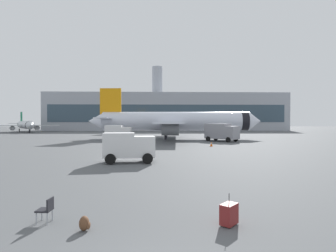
{
  "coord_description": "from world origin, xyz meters",
  "views": [
    {
      "loc": [
        0.32,
        -4.95,
        3.55
      ],
      "look_at": [
        1.5,
        30.31,
        3.0
      ],
      "focal_mm": 28.84,
      "sensor_mm": 36.0,
      "label": 1
    }
  ],
  "objects_px": {
    "safety_cone_mid": "(132,140)",
    "safety_cone_far": "(211,144)",
    "cargo_van": "(129,146)",
    "rolling_suitcase": "(229,214)",
    "service_truck": "(118,132)",
    "safety_cone_near": "(212,136)",
    "airplane_at_gate": "(174,121)",
    "gate_chair": "(47,208)",
    "fuel_truck": "(221,132)",
    "traveller_backpack": "(85,224)",
    "airplane_taxiing": "(25,125)"
  },
  "relations": [
    {
      "from": "safety_cone_mid",
      "to": "gate_chair",
      "type": "relative_size",
      "value": 0.88
    },
    {
      "from": "safety_cone_mid",
      "to": "fuel_truck",
      "type": "bearing_deg",
      "value": 8.77
    },
    {
      "from": "rolling_suitcase",
      "to": "traveller_backpack",
      "type": "relative_size",
      "value": 2.29
    },
    {
      "from": "cargo_van",
      "to": "traveller_backpack",
      "type": "relative_size",
      "value": 9.51
    },
    {
      "from": "safety_cone_near",
      "to": "traveller_backpack",
      "type": "relative_size",
      "value": 1.36
    },
    {
      "from": "safety_cone_far",
      "to": "gate_chair",
      "type": "xyz_separation_m",
      "value": [
        -11.55,
        -29.23,
        0.17
      ]
    },
    {
      "from": "airplane_taxiing",
      "to": "safety_cone_near",
      "type": "xyz_separation_m",
      "value": [
        57.62,
        -30.39,
        -2.16
      ]
    },
    {
      "from": "safety_cone_near",
      "to": "gate_chair",
      "type": "distance_m",
      "value": 55.3
    },
    {
      "from": "traveller_backpack",
      "to": "airplane_at_gate",
      "type": "bearing_deg",
      "value": 83.14
    },
    {
      "from": "cargo_van",
      "to": "safety_cone_far",
      "type": "relative_size",
      "value": 6.94
    },
    {
      "from": "rolling_suitcase",
      "to": "traveller_backpack",
      "type": "height_order",
      "value": "rolling_suitcase"
    },
    {
      "from": "fuel_truck",
      "to": "safety_cone_far",
      "type": "relative_size",
      "value": 9.08
    },
    {
      "from": "fuel_truck",
      "to": "safety_cone_near",
      "type": "xyz_separation_m",
      "value": [
        0.99,
        14.1,
        -1.45
      ]
    },
    {
      "from": "service_truck",
      "to": "safety_cone_far",
      "type": "xyz_separation_m",
      "value": [
        15.31,
        -12.3,
        -1.28
      ]
    },
    {
      "from": "airplane_at_gate",
      "to": "cargo_van",
      "type": "xyz_separation_m",
      "value": [
        -5.85,
        -31.9,
        -2.21
      ]
    },
    {
      "from": "safety_cone_near",
      "to": "traveller_backpack",
      "type": "height_order",
      "value": "safety_cone_near"
    },
    {
      "from": "safety_cone_mid",
      "to": "rolling_suitcase",
      "type": "height_order",
      "value": "rolling_suitcase"
    },
    {
      "from": "service_truck",
      "to": "gate_chair",
      "type": "xyz_separation_m",
      "value": [
        3.76,
        -41.53,
        -1.11
      ]
    },
    {
      "from": "cargo_van",
      "to": "airplane_taxiing",
      "type": "bearing_deg",
      "value": 121.66
    },
    {
      "from": "service_truck",
      "to": "safety_cone_near",
      "type": "distance_m",
      "value": 23.0
    },
    {
      "from": "safety_cone_mid",
      "to": "rolling_suitcase",
      "type": "distance_m",
      "value": 37.45
    },
    {
      "from": "airplane_at_gate",
      "to": "cargo_van",
      "type": "bearing_deg",
      "value": -100.4
    },
    {
      "from": "safety_cone_far",
      "to": "rolling_suitcase",
      "type": "xyz_separation_m",
      "value": [
        -5.19,
        -29.7,
        0.07
      ]
    },
    {
      "from": "safety_cone_near",
      "to": "safety_cone_mid",
      "type": "height_order",
      "value": "safety_cone_mid"
    },
    {
      "from": "fuel_truck",
      "to": "rolling_suitcase",
      "type": "height_order",
      "value": "fuel_truck"
    },
    {
      "from": "service_truck",
      "to": "airplane_at_gate",
      "type": "bearing_deg",
      "value": 21.86
    },
    {
      "from": "safety_cone_mid",
      "to": "gate_chair",
      "type": "height_order",
      "value": "gate_chair"
    },
    {
      "from": "rolling_suitcase",
      "to": "service_truck",
      "type": "bearing_deg",
      "value": 103.55
    },
    {
      "from": "airplane_at_gate",
      "to": "gate_chair",
      "type": "xyz_separation_m",
      "value": [
        -7.15,
        -45.91,
        -3.16
      ]
    },
    {
      "from": "airplane_taxiing",
      "to": "safety_cone_far",
      "type": "xyz_separation_m",
      "value": [
        52.96,
        -54.03,
        -2.16
      ]
    },
    {
      "from": "airplane_at_gate",
      "to": "safety_cone_near",
      "type": "bearing_deg",
      "value": 37.51
    },
    {
      "from": "safety_cone_near",
      "to": "traveller_backpack",
      "type": "bearing_deg",
      "value": -105.31
    },
    {
      "from": "airplane_at_gate",
      "to": "safety_cone_mid",
      "type": "relative_size",
      "value": 47.15
    },
    {
      "from": "safety_cone_far",
      "to": "traveller_backpack",
      "type": "xyz_separation_m",
      "value": [
        -10.02,
        -30.0,
        -0.09
      ]
    },
    {
      "from": "airplane_at_gate",
      "to": "rolling_suitcase",
      "type": "height_order",
      "value": "airplane_at_gate"
    },
    {
      "from": "gate_chair",
      "to": "safety_cone_mid",
      "type": "bearing_deg",
      "value": 91.07
    },
    {
      "from": "airplane_taxiing",
      "to": "service_truck",
      "type": "relative_size",
      "value": 4.39
    },
    {
      "from": "cargo_van",
      "to": "gate_chair",
      "type": "height_order",
      "value": "cargo_van"
    },
    {
      "from": "airplane_at_gate",
      "to": "fuel_truck",
      "type": "height_order",
      "value": "airplane_at_gate"
    },
    {
      "from": "airplane_at_gate",
      "to": "safety_cone_near",
      "type": "relative_size",
      "value": 54.8
    },
    {
      "from": "cargo_van",
      "to": "safety_cone_mid",
      "type": "height_order",
      "value": "cargo_van"
    },
    {
      "from": "safety_cone_mid",
      "to": "traveller_backpack",
      "type": "bearing_deg",
      "value": -86.58
    },
    {
      "from": "airplane_taxiing",
      "to": "rolling_suitcase",
      "type": "xyz_separation_m",
      "value": [
        47.77,
        -83.73,
        -2.09
      ]
    },
    {
      "from": "fuel_truck",
      "to": "safety_cone_far",
      "type": "distance_m",
      "value": 10.32
    },
    {
      "from": "airplane_at_gate",
      "to": "fuel_truck",
      "type": "relative_size",
      "value": 5.98
    },
    {
      "from": "airplane_at_gate",
      "to": "service_truck",
      "type": "height_order",
      "value": "airplane_at_gate"
    },
    {
      "from": "safety_cone_mid",
      "to": "safety_cone_far",
      "type": "bearing_deg",
      "value": -30.07
    },
    {
      "from": "safety_cone_far",
      "to": "fuel_truck",
      "type": "bearing_deg",
      "value": 68.92
    },
    {
      "from": "safety_cone_far",
      "to": "gate_chair",
      "type": "height_order",
      "value": "gate_chair"
    },
    {
      "from": "gate_chair",
      "to": "service_truck",
      "type": "bearing_deg",
      "value": 95.17
    }
  ]
}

